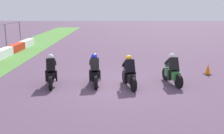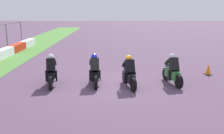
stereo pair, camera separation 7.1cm
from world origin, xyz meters
The scene contains 6 objects.
ground_plane centered at (0.00, 0.00, 0.00)m, with size 120.00×120.00×0.00m, color #533D52.
rider_lane_a centered at (0.24, -2.93, 0.62)m, with size 2.02×0.66×1.51m.
rider_lane_b centered at (-0.24, -0.80, 0.62)m, with size 2.02×0.66×1.51m.
rider_lane_c centered at (0.12, 0.84, 0.62)m, with size 2.04×0.59×1.51m.
rider_lane_d centered at (0.00, 2.90, 0.62)m, with size 2.04×0.61×1.51m.
traffic_cone centered at (2.07, -5.36, 0.28)m, with size 0.40×0.40×0.60m.
Camera 2 is at (-11.73, -0.08, 3.66)m, focal length 40.80 mm.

